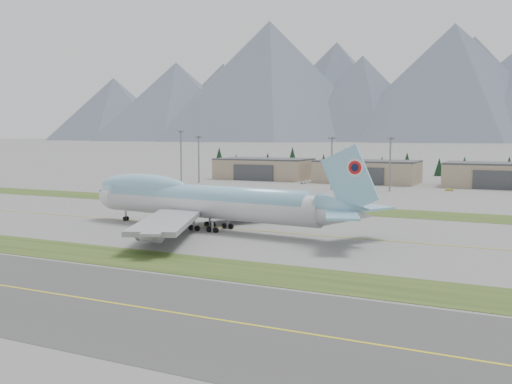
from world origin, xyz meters
The scene contains 15 objects.
ground centered at (0.00, 0.00, 0.00)m, with size 7000.00×7000.00×0.00m, color #60605E.
grass_strip_near centered at (0.00, -38.00, 0.00)m, with size 400.00×14.00×0.08m, color #2C4619.
grass_strip_far centered at (0.00, 45.00, 0.00)m, with size 400.00×18.00×0.08m, color #2C4619.
asphalt_taxiway centered at (0.00, -62.00, 0.00)m, with size 400.00×32.00×0.04m, color #3C3C3C.
taxiway_line_main centered at (0.00, 0.00, 0.00)m, with size 400.00×0.40×0.02m, color gold.
taxiway_line_near centered at (0.00, -62.00, 0.00)m, with size 400.00×0.40×0.02m, color gold.
boeing_747_freighter centered at (-15.52, -3.27, 6.89)m, with size 79.51×68.22×20.91m.
hangar_left centered at (-70.00, 149.90, 5.39)m, with size 48.00×26.60×10.80m.
hangar_center centered at (-15.00, 149.90, 5.39)m, with size 48.00×26.60×10.80m.
hangar_right centered at (45.00, 149.90, 5.39)m, with size 48.00×26.60×10.80m.
floodlight_masts centered at (-3.49, 111.00, 15.93)m, with size 203.52×8.91×24.96m.
service_vehicle_a centered at (-40.29, 129.99, 0.00)m, with size 1.57×3.88×1.32m, color silver.
service_vehicle_b centered at (26.23, 122.82, 0.00)m, with size 1.19×3.37×1.11m, color gold.
conifer_belt centered at (0.40, 212.06, 6.82)m, with size 272.94×14.61×16.20m.
mountain_ridge_front centered at (-26.58, 2186.74, 225.29)m, with size 4336.36×1297.60×504.97m.
Camera 1 is at (54.60, -121.62, 22.59)m, focal length 40.00 mm.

